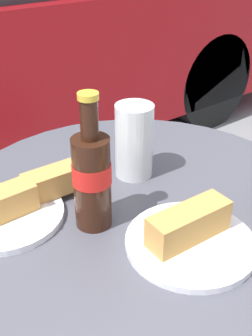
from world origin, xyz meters
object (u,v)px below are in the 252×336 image
(bistro_table, at_px, (137,251))
(lunch_plate_far, at_px, (190,235))
(drinking_glass, at_px, (134,144))
(lunch_plate_near, at_px, (6,205))
(cola_bottle_left, at_px, (92,177))

(bistro_table, bearing_deg, lunch_plate_far, -96.51)
(bistro_table, bearing_deg, drinking_glass, 56.35)
(bistro_table, xyz_separation_m, drinking_glass, (0.05, 0.08, 0.20))
(bistro_table, bearing_deg, lunch_plate_near, 156.08)
(cola_bottle_left, xyz_separation_m, drinking_glass, (0.16, 0.09, -0.02))
(lunch_plate_near, bearing_deg, bistro_table, -23.92)
(lunch_plate_near, distance_m, lunch_plate_far, 0.33)
(lunch_plate_near, height_order, lunch_plate_far, lunch_plate_far)
(bistro_table, xyz_separation_m, lunch_plate_far, (-0.02, -0.16, 0.15))
(drinking_glass, xyz_separation_m, lunch_plate_near, (-0.27, 0.02, -0.05))
(bistro_table, bearing_deg, cola_bottle_left, -174.14)
(bistro_table, relative_size, lunch_plate_far, 3.52)
(cola_bottle_left, bearing_deg, lunch_plate_near, 135.90)
(lunch_plate_near, bearing_deg, drinking_glass, -4.64)
(bistro_table, distance_m, lunch_plate_near, 0.29)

